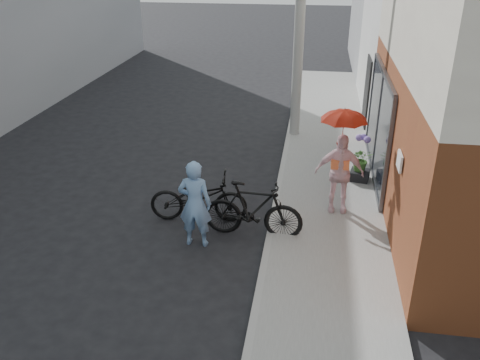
% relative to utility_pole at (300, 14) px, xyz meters
% --- Properties ---
extents(ground, '(80.00, 80.00, 0.00)m').
position_rel_utility_pole_xyz_m(ground, '(-1.10, -6.00, -3.50)').
color(ground, black).
rests_on(ground, ground).
extents(sidewalk, '(2.20, 24.00, 0.12)m').
position_rel_utility_pole_xyz_m(sidewalk, '(1.00, -4.00, -3.44)').
color(sidewalk, gray).
rests_on(sidewalk, ground).
extents(curb, '(0.12, 24.00, 0.12)m').
position_rel_utility_pole_xyz_m(curb, '(-0.16, -4.00, -3.44)').
color(curb, '#9E9E99').
rests_on(curb, ground).
extents(utility_pole, '(0.28, 0.28, 7.00)m').
position_rel_utility_pole_xyz_m(utility_pole, '(0.00, 0.00, 0.00)').
color(utility_pole, '#9E9E99').
rests_on(utility_pole, ground).
extents(officer, '(0.63, 0.42, 1.72)m').
position_rel_utility_pole_xyz_m(officer, '(-1.53, -6.12, -2.64)').
color(officer, '#6C93C0').
rests_on(officer, ground).
extents(bike_left, '(2.06, 0.90, 1.05)m').
position_rel_utility_pole_xyz_m(bike_left, '(-1.68, -5.22, -2.98)').
color(bike_left, black).
rests_on(bike_left, ground).
extents(bike_right, '(1.96, 0.64, 1.17)m').
position_rel_utility_pole_xyz_m(bike_right, '(-0.50, -5.68, -2.92)').
color(bike_right, black).
rests_on(bike_right, ground).
extents(kimono_woman, '(1.00, 0.45, 1.69)m').
position_rel_utility_pole_xyz_m(kimono_woman, '(1.13, -4.55, -2.54)').
color(kimono_woman, silver).
rests_on(kimono_woman, sidewalk).
extents(parasol, '(0.90, 0.90, 0.79)m').
position_rel_utility_pole_xyz_m(parasol, '(1.13, -4.55, -1.30)').
color(parasol, red).
rests_on(parasol, kimono_woman).
extents(planter, '(0.51, 0.51, 0.23)m').
position_rel_utility_pole_xyz_m(planter, '(1.70, -2.96, -3.27)').
color(planter, black).
rests_on(planter, sidewalk).
extents(potted_plant, '(0.52, 0.45, 0.58)m').
position_rel_utility_pole_xyz_m(potted_plant, '(1.70, -2.96, -2.86)').
color(potted_plant, '#3C692A').
rests_on(potted_plant, planter).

